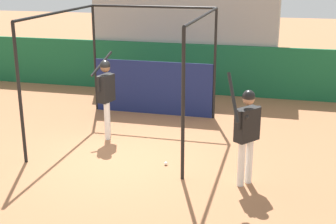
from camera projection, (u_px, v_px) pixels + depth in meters
ground_plane at (123, 158)px, 10.02m from camera, size 60.00×60.00×0.00m
outfield_wall at (180, 68)px, 15.03m from camera, size 24.00×0.12×1.59m
bleacher_section at (191, 35)px, 16.32m from camera, size 5.95×3.20×3.27m
batting_cage at (146, 73)px, 12.03m from camera, size 3.44×3.98×2.95m
player_batter at (106, 91)px, 10.90m from camera, size 0.54×0.90×1.99m
player_waiting at (247, 128)px, 8.51m from camera, size 0.64×0.82×2.16m
baseball at (166, 163)px, 9.67m from camera, size 0.07×0.07×0.07m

